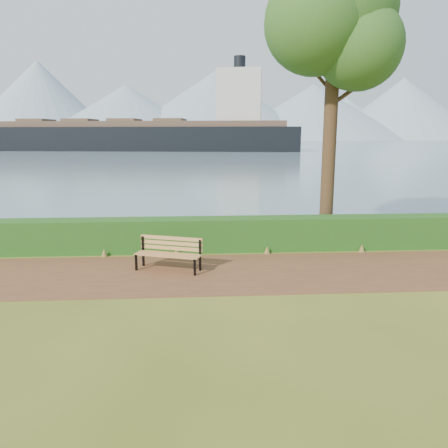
{
  "coord_description": "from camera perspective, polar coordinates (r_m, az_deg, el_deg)",
  "views": [
    {
      "loc": [
        -0.54,
        -10.45,
        3.46
      ],
      "look_at": [
        0.25,
        1.2,
        1.1
      ],
      "focal_mm": 35.0,
      "sensor_mm": 36.0,
      "label": 1
    }
  ],
  "objects": [
    {
      "name": "path",
      "position": [
        11.31,
        -0.95,
        -6.37
      ],
      "size": [
        40.0,
        3.4,
        0.01
      ],
      "primitive_type": "cube",
      "color": "#59301E",
      "rests_on": "ground"
    },
    {
      "name": "bench",
      "position": [
        11.52,
        -7.17,
        -3.56
      ],
      "size": [
        1.8,
        1.05,
        0.87
      ],
      "rotation": [
        0.0,
        0.0,
        -0.34
      ],
      "color": "black",
      "rests_on": "ground"
    },
    {
      "name": "mountains",
      "position": [
        417.3,
        -5.21,
        14.7
      ],
      "size": [
        585.0,
        190.0,
        70.0
      ],
      "color": "#7D93A7",
      "rests_on": "ground"
    },
    {
      "name": "cargo_ship",
      "position": [
        107.21,
        -9.96,
        11.25
      ],
      "size": [
        77.68,
        24.35,
        23.3
      ],
      "rotation": [
        0.0,
        0.0,
        -0.16
      ],
      "color": "black",
      "rests_on": "ground"
    },
    {
      "name": "water",
      "position": [
        270.47,
        -3.82,
        10.66
      ],
      "size": [
        700.0,
        510.0,
        0.0
      ],
      "primitive_type": "cube",
      "color": "slate",
      "rests_on": "ground"
    },
    {
      "name": "ground",
      "position": [
        11.02,
        -0.87,
        -6.87
      ],
      "size": [
        140.0,
        140.0,
        0.0
      ],
      "primitive_type": "plane",
      "color": "#4B5919",
      "rests_on": "ground"
    },
    {
      "name": "hedge",
      "position": [
        13.39,
        -1.46,
        -1.35
      ],
      "size": [
        32.0,
        0.85,
        1.0
      ],
      "primitive_type": "cube",
      "color": "#154B15",
      "rests_on": "ground"
    },
    {
      "name": "tree",
      "position": [
        15.04,
        14.32,
        24.43
      ],
      "size": [
        4.48,
        4.06,
        9.32
      ],
      "rotation": [
        0.0,
        0.0,
        0.35
      ],
      "color": "#332215",
      "rests_on": "ground"
    }
  ]
}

